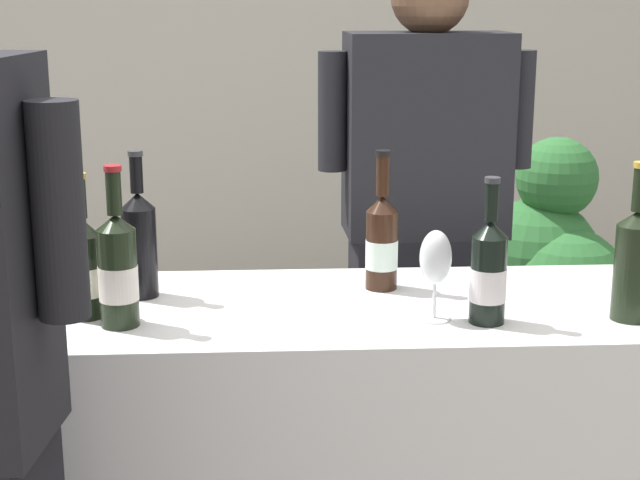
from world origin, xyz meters
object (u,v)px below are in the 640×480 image
Objects in this scene: wine_bottle_3 at (382,241)px; person_server at (423,264)px; wine_bottle_4 at (139,241)px; wine_bottle_6 at (84,268)px; potted_shrub at (545,275)px; wine_glass at (436,261)px; wine_bottle_8 at (488,272)px; wine_bottle_5 at (118,270)px; wine_bottle_7 at (634,262)px.

person_server is (0.18, 0.51, -0.20)m from wine_bottle_3.
wine_bottle_4 is at bearing -176.82° from wine_bottle_3.
wine_bottle_6 reaches higher than potted_shrub.
wine_bottle_3 is 0.97× the size of wine_bottle_4.
wine_bottle_3 is 0.25m from wine_glass.
wine_glass is at bearing -115.06° from potted_shrub.
wine_bottle_3 is 0.56m from wine_bottle_4.
wine_bottle_3 is 0.19× the size of person_server.
wine_bottle_6 is 0.75m from wine_glass.
wine_glass is (-0.11, 0.02, 0.02)m from wine_bottle_8.
potted_shrub is at bearing 64.94° from wine_glass.
wine_bottle_8 is at bearing -1.61° from wine_bottle_5.
wine_bottle_7 is (1.07, -0.22, -0.00)m from wine_bottle_4.
wine_bottle_7 is at bearing 0.48° from wine_bottle_8.
wine_bottle_4 is 0.20× the size of person_server.
wine_bottle_8 is 1.64m from potted_shrub.
wine_bottle_5 is 1.74× the size of wine_glass.
wine_bottle_6 is at bearing -135.77° from potted_shrub.
wine_bottle_3 is at bearing -122.20° from potted_shrub.
wine_bottle_6 is (-0.08, 0.06, -0.01)m from wine_bottle_5.
wine_bottle_5 is 1.00× the size of wine_bottle_7.
wine_bottle_3 is 0.57m from wine_bottle_7.
wine_bottle_5 is (-0.58, -0.24, 0.01)m from wine_bottle_3.
wine_bottle_4 is at bearing 84.63° from wine_bottle_5.
wine_bottle_6 is 1.10m from person_server.
wine_bottle_7 is 0.42m from wine_glass.
wine_glass is (0.65, -0.20, -0.00)m from wine_bottle_4.
wine_bottle_5 is 0.20× the size of person_server.
potted_shrub is (0.26, 1.47, -0.46)m from wine_bottle_7.
wine_bottle_4 is 1.07× the size of wine_bottle_6.
wine_bottle_7 is (1.09, -0.02, 0.01)m from wine_bottle_5.
wine_bottle_7 is at bearing -99.88° from potted_shrub.
wine_bottle_3 is 1.05× the size of wine_bottle_6.
wine_glass is at bearing 177.06° from wine_bottle_7.
wine_glass is (0.09, -0.23, 0.01)m from wine_bottle_3.
wine_bottle_8 is at bearing -16.68° from wine_bottle_4.
wine_glass reaches higher than potted_shrub.
wine_bottle_3 is at bearing 22.14° from wine_bottle_5.
wine_bottle_8 is (0.20, -0.26, -0.00)m from wine_bottle_3.
wine_bottle_8 is 0.18× the size of person_server.
wine_bottle_7 is 1.74× the size of wine_glass.
wine_bottle_7 is at bearing -3.90° from wine_bottle_6.
wine_bottle_6 is (-0.66, -0.18, -0.00)m from wine_bottle_3.
wine_bottle_6 is (-0.10, -0.14, -0.02)m from wine_bottle_4.
wine_bottle_8 is 1.59× the size of wine_glass.
wine_bottle_5 reaches higher than wine_bottle_3.
wine_bottle_3 is 0.32m from wine_bottle_8.
wine_bottle_7 reaches higher than wine_bottle_3.
wine_bottle_6 is 0.92× the size of wine_bottle_7.
person_server is (0.74, 0.54, -0.22)m from wine_bottle_4.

